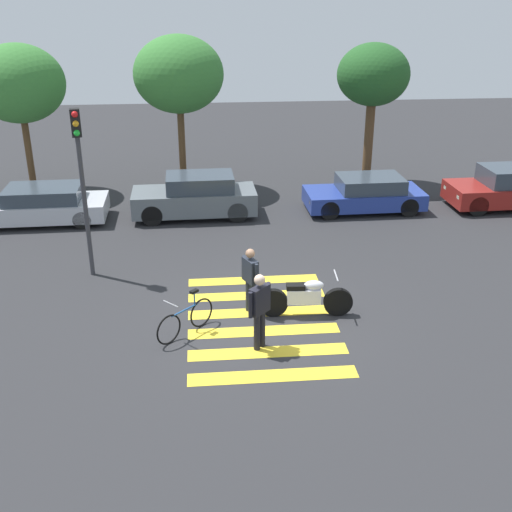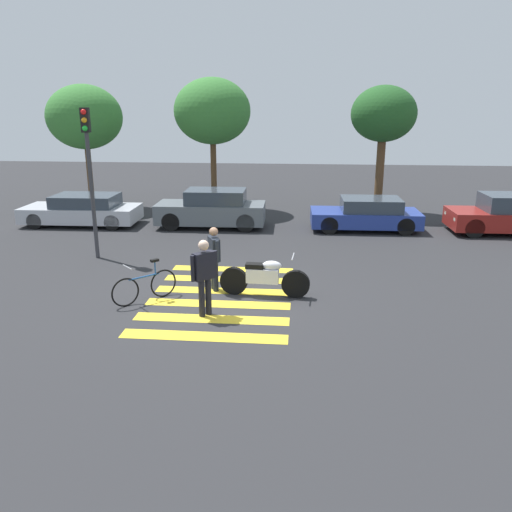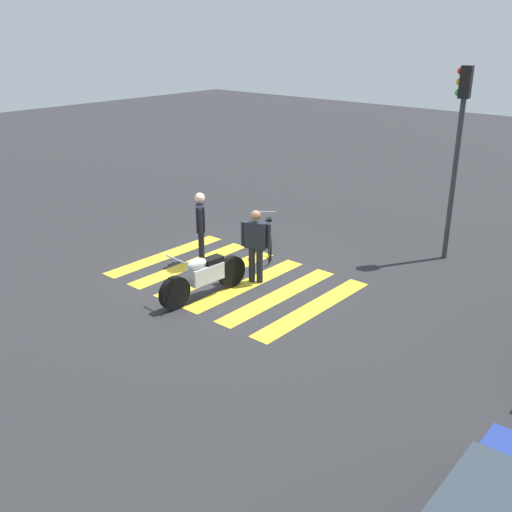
{
  "view_description": "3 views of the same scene",
  "coord_description": "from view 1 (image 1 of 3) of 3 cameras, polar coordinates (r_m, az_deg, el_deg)",
  "views": [
    {
      "loc": [
        -1.33,
        -12.85,
        7.31
      ],
      "look_at": [
        -0.02,
        1.27,
        1.14
      ],
      "focal_mm": 43.83,
      "sensor_mm": 36.0,
      "label": 1
    },
    {
      "loc": [
        1.94,
        -11.72,
        4.59
      ],
      "look_at": [
        0.79,
        1.0,
        0.79
      ],
      "focal_mm": 35.81,
      "sensor_mm": 36.0,
      "label": 2
    },
    {
      "loc": [
        8.86,
        8.38,
        5.33
      ],
      "look_at": [
        0.68,
        1.3,
        1.09
      ],
      "focal_mm": 41.44,
      "sensor_mm": 36.0,
      "label": 3
    }
  ],
  "objects": [
    {
      "name": "car_maroon_wagon",
      "position": [
        24.0,
        22.1,
        5.76
      ],
      "size": [
        4.19,
        1.89,
        1.45
      ],
      "color": "black",
      "rests_on": "ground_plane"
    },
    {
      "name": "officer_on_foot",
      "position": [
        13.34,
        0.33,
        -4.64
      ],
      "size": [
        0.51,
        0.53,
        1.76
      ],
      "color": "black",
      "rests_on": "ground_plane"
    },
    {
      "name": "car_silver_sedan",
      "position": [
        22.02,
        -19.14,
        4.4
      ],
      "size": [
        4.51,
        1.93,
        1.21
      ],
      "color": "black",
      "rests_on": "ground_plane"
    },
    {
      "name": "car_blue_hatchback",
      "position": [
        22.27,
        9.94,
        5.59
      ],
      "size": [
        4.1,
        1.88,
        1.22
      ],
      "color": "black",
      "rests_on": "ground_plane"
    },
    {
      "name": "officer_by_motorcycle",
      "position": [
        14.83,
        -0.53,
        -1.91
      ],
      "size": [
        0.39,
        0.61,
        1.66
      ],
      "color": "#1E232D",
      "rests_on": "ground_plane"
    },
    {
      "name": "street_tree_mid",
      "position": [
        23.79,
        -7.08,
        16.1
      ],
      "size": [
        3.29,
        3.29,
        5.72
      ],
      "color": "brown",
      "rests_on": "ground_plane"
    },
    {
      "name": "ground_plane",
      "position": [
        14.84,
        0.54,
        -5.99
      ],
      "size": [
        60.0,
        60.0,
        0.0
      ],
      "primitive_type": "plane",
      "color": "#2B2B2D"
    },
    {
      "name": "traffic_light_pole",
      "position": [
        16.73,
        -15.69,
        7.74
      ],
      "size": [
        0.28,
        0.35,
        4.51
      ],
      "color": "#38383D",
      "rests_on": "ground_plane"
    },
    {
      "name": "street_tree_near",
      "position": [
        24.65,
        -20.84,
        14.47
      ],
      "size": [
        3.28,
        3.28,
        5.47
      ],
      "color": "brown",
      "rests_on": "ground_plane"
    },
    {
      "name": "leaning_bicycle",
      "position": [
        14.22,
        -6.44,
        -5.78
      ],
      "size": [
        1.26,
        1.23,
        1.01
      ],
      "color": "black",
      "rests_on": "ground_plane"
    },
    {
      "name": "crosswalk_stripes",
      "position": [
        14.84,
        0.54,
        -5.98
      ],
      "size": [
        3.48,
        4.95,
        0.01
      ],
      "color": "yellow",
      "rests_on": "ground_plane"
    },
    {
      "name": "police_motorcycle",
      "position": [
        14.93,
        4.55,
        -3.8
      ],
      "size": [
        2.25,
        0.62,
        1.07
      ],
      "color": "black",
      "rests_on": "ground_plane"
    },
    {
      "name": "car_grey_coupe",
      "position": [
        21.38,
        -5.53,
        5.41
      ],
      "size": [
        4.19,
        1.75,
        1.47
      ],
      "color": "black",
      "rests_on": "ground_plane"
    },
    {
      "name": "street_tree_far",
      "position": [
        24.7,
        10.65,
        15.83
      ],
      "size": [
        2.72,
        2.72,
        5.38
      ],
      "color": "brown",
      "rests_on": "ground_plane"
    }
  ]
}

